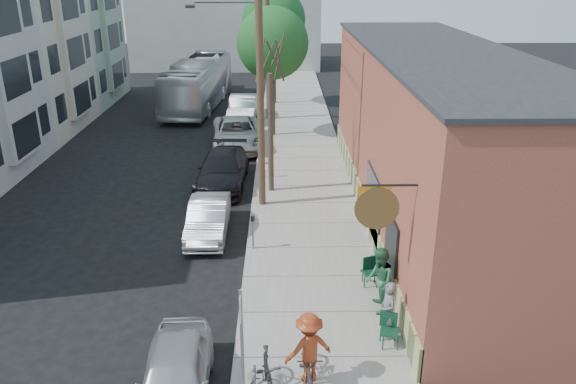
{
  "coord_description": "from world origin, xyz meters",
  "views": [
    {
      "loc": [
        3.23,
        -15.61,
        9.34
      ],
      "look_at": [
        3.49,
        3.86,
        1.5
      ],
      "focal_mm": 35.0,
      "sensor_mm": 36.0,
      "label": 1
    }
  ],
  "objects_px": {
    "parking_meter_near": "(253,227)",
    "parking_meter_far": "(260,161)",
    "parked_bike_a": "(268,375)",
    "patio_chair_b": "(390,331)",
    "car_0": "(175,377)",
    "sign_post": "(242,334)",
    "patron_grey": "(388,311)",
    "car_4": "(243,108)",
    "car_1": "(208,218)",
    "cyclist": "(309,348)",
    "tree_bare": "(271,134)",
    "tree_leafy_far": "(274,20)",
    "patron_green": "(379,281)",
    "tree_leafy_mid": "(272,43)",
    "bus": "(198,83)",
    "car_2": "(223,170)",
    "car_3": "(237,133)",
    "utility_pole_near": "(258,77)",
    "patio_chair_a": "(370,272)"
  },
  "relations": [
    {
      "from": "patron_green",
      "to": "car_0",
      "type": "height_order",
      "value": "patron_green"
    },
    {
      "from": "cyclist",
      "to": "parking_meter_far",
      "type": "bearing_deg",
      "value": -104.49
    },
    {
      "from": "car_4",
      "to": "bus",
      "type": "height_order",
      "value": "bus"
    },
    {
      "from": "patio_chair_a",
      "to": "car_0",
      "type": "relative_size",
      "value": 0.22
    },
    {
      "from": "patron_green",
      "to": "parking_meter_far",
      "type": "bearing_deg",
      "value": -158.33
    },
    {
      "from": "patron_green",
      "to": "car_4",
      "type": "height_order",
      "value": "patron_green"
    },
    {
      "from": "sign_post",
      "to": "patio_chair_b",
      "type": "height_order",
      "value": "sign_post"
    },
    {
      "from": "parking_meter_near",
      "to": "car_4",
      "type": "height_order",
      "value": "car_4"
    },
    {
      "from": "patron_green",
      "to": "car_3",
      "type": "xyz_separation_m",
      "value": [
        -5.19,
        16.32,
        -0.34
      ]
    },
    {
      "from": "tree_leafy_far",
      "to": "parked_bike_a",
      "type": "xyz_separation_m",
      "value": [
        0.1,
        -29.97,
        -5.25
      ]
    },
    {
      "from": "patron_green",
      "to": "bus",
      "type": "bearing_deg",
      "value": -158.94
    },
    {
      "from": "parking_meter_near",
      "to": "parking_meter_far",
      "type": "xyz_separation_m",
      "value": [
        0.0,
        7.11,
        0.0
      ]
    },
    {
      "from": "tree_bare",
      "to": "tree_leafy_far",
      "type": "bearing_deg",
      "value": 90.0
    },
    {
      "from": "tree_bare",
      "to": "tree_leafy_far",
      "type": "distance_m",
      "value": 17.46
    },
    {
      "from": "parked_bike_a",
      "to": "patio_chair_b",
      "type": "bearing_deg",
      "value": 22.76
    },
    {
      "from": "parking_meter_near",
      "to": "tree_leafy_mid",
      "type": "height_order",
      "value": "tree_leafy_mid"
    },
    {
      "from": "cyclist",
      "to": "car_0",
      "type": "bearing_deg",
      "value": -11.64
    },
    {
      "from": "parking_meter_far",
      "to": "car_0",
      "type": "relative_size",
      "value": 0.31
    },
    {
      "from": "tree_bare",
      "to": "tree_leafy_mid",
      "type": "bearing_deg",
      "value": 90.0
    },
    {
      "from": "car_2",
      "to": "car_0",
      "type": "bearing_deg",
      "value": -86.99
    },
    {
      "from": "bus",
      "to": "sign_post",
      "type": "bearing_deg",
      "value": -75.7
    },
    {
      "from": "tree_leafy_mid",
      "to": "car_1",
      "type": "bearing_deg",
      "value": -99.93
    },
    {
      "from": "cyclist",
      "to": "parked_bike_a",
      "type": "height_order",
      "value": "cyclist"
    },
    {
      "from": "tree_leafy_far",
      "to": "bus",
      "type": "relative_size",
      "value": 0.67
    },
    {
      "from": "car_4",
      "to": "patron_green",
      "type": "bearing_deg",
      "value": -75.35
    },
    {
      "from": "patio_chair_a",
      "to": "car_0",
      "type": "bearing_deg",
      "value": -158.33
    },
    {
      "from": "car_3",
      "to": "sign_post",
      "type": "bearing_deg",
      "value": -91.15
    },
    {
      "from": "patron_grey",
      "to": "patio_chair_b",
      "type": "bearing_deg",
      "value": -12.87
    },
    {
      "from": "cyclist",
      "to": "parked_bike_a",
      "type": "distance_m",
      "value": 1.15
    },
    {
      "from": "patron_green",
      "to": "car_1",
      "type": "distance_m",
      "value": 7.62
    },
    {
      "from": "sign_post",
      "to": "tree_bare",
      "type": "xyz_separation_m",
      "value": [
        0.45,
        12.82,
        0.88
      ]
    },
    {
      "from": "cyclist",
      "to": "parking_meter_near",
      "type": "bearing_deg",
      "value": -97.66
    },
    {
      "from": "parking_meter_far",
      "to": "car_3",
      "type": "height_order",
      "value": "car_3"
    },
    {
      "from": "utility_pole_near",
      "to": "cyclist",
      "type": "height_order",
      "value": "utility_pole_near"
    },
    {
      "from": "tree_leafy_mid",
      "to": "patron_green",
      "type": "height_order",
      "value": "tree_leafy_mid"
    },
    {
      "from": "tree_leafy_far",
      "to": "utility_pole_near",
      "type": "bearing_deg",
      "value": -91.25
    },
    {
      "from": "parking_meter_near",
      "to": "bus",
      "type": "height_order",
      "value": "bus"
    },
    {
      "from": "car_2",
      "to": "utility_pole_near",
      "type": "bearing_deg",
      "value": -52.3
    },
    {
      "from": "parking_meter_far",
      "to": "car_0",
      "type": "bearing_deg",
      "value": -95.77
    },
    {
      "from": "tree_leafy_mid",
      "to": "parked_bike_a",
      "type": "height_order",
      "value": "tree_leafy_mid"
    },
    {
      "from": "sign_post",
      "to": "parking_meter_near",
      "type": "bearing_deg",
      "value": 90.79
    },
    {
      "from": "parking_meter_near",
      "to": "bus",
      "type": "xyz_separation_m",
      "value": [
        -4.86,
        22.28,
        0.69
      ]
    },
    {
      "from": "patron_green",
      "to": "car_0",
      "type": "xyz_separation_m",
      "value": [
        -5.19,
        -3.38,
        -0.45
      ]
    },
    {
      "from": "sign_post",
      "to": "parked_bike_a",
      "type": "height_order",
      "value": "sign_post"
    },
    {
      "from": "car_1",
      "to": "cyclist",
      "type": "bearing_deg",
      "value": -68.56
    },
    {
      "from": "tree_bare",
      "to": "parked_bike_a",
      "type": "relative_size",
      "value": 2.83
    },
    {
      "from": "tree_bare",
      "to": "patron_green",
      "type": "relative_size",
      "value": 2.63
    },
    {
      "from": "bus",
      "to": "patio_chair_b",
      "type": "bearing_deg",
      "value": -67.97
    },
    {
      "from": "tree_leafy_far",
      "to": "car_0",
      "type": "distance_m",
      "value": 30.49
    },
    {
      "from": "sign_post",
      "to": "car_0",
      "type": "height_order",
      "value": "sign_post"
    }
  ]
}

